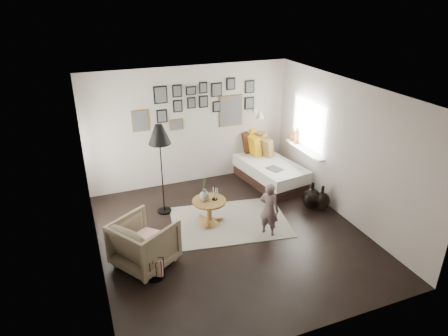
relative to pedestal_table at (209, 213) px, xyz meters
name	(u,v)px	position (x,y,z in m)	size (l,w,h in m)	color
ground	(232,235)	(0.24, -0.52, -0.23)	(4.80, 4.80, 0.00)	black
wall_back	(190,126)	(0.24, 1.88, 1.07)	(4.50, 4.50, 0.00)	#AFA499
wall_front	(312,250)	(0.24, -2.92, 1.07)	(4.50, 4.50, 0.00)	#AFA499
wall_left	(91,192)	(-2.01, -0.52, 1.07)	(4.80, 4.80, 0.00)	#AFA499
wall_right	(345,151)	(2.49, -0.52, 1.07)	(4.80, 4.80, 0.00)	#AFA499
ceiling	(233,91)	(0.24, -0.52, 2.37)	(4.80, 4.80, 0.00)	white
door_left	(88,175)	(-2.00, 0.68, 0.82)	(0.00, 2.14, 2.14)	white
window_right	(301,145)	(2.41, 0.82, 0.71)	(0.15, 1.32, 1.30)	white
gallery_wall	(202,105)	(0.52, 1.87, 1.52)	(2.74, 0.03, 1.08)	brown
wall_sconce	(260,115)	(1.79, 1.62, 1.24)	(0.18, 0.36, 0.16)	white
rug	(230,222)	(0.37, -0.10, -0.22)	(2.15, 1.50, 0.01)	silver
pedestal_table	(209,213)	(0.00, 0.00, 0.00)	(0.62, 0.62, 0.49)	brown
vase	(204,194)	(-0.08, 0.02, 0.40)	(0.18, 0.18, 0.44)	black
candles	(215,194)	(0.11, 0.00, 0.38)	(0.11, 0.11, 0.23)	black
daybed	(263,164)	(1.81, 1.43, 0.11)	(1.25, 2.32, 1.08)	black
magazine_on_daybed	(275,169)	(1.76, 0.77, 0.28)	(0.24, 0.33, 0.02)	black
armchair	(145,243)	(-1.34, -0.75, 0.17)	(0.84, 0.86, 0.78)	#70644B
armchair_cushion	(145,236)	(-1.31, -0.70, 0.25)	(0.36, 0.36, 0.09)	silver
floor_lamp	(159,138)	(-0.68, 0.74, 1.32)	(0.42, 0.42, 1.79)	black
magazine_basket	(155,267)	(-1.28, -1.13, -0.05)	(0.36, 0.36, 0.36)	black
demijohn_large	(312,199)	(2.08, -0.22, -0.01)	(0.38, 0.38, 0.57)	black
demijohn_small	(322,201)	(2.24, -0.34, -0.03)	(0.33, 0.33, 0.52)	black
child	(269,209)	(0.86, -0.71, 0.27)	(0.36, 0.24, 1.00)	#655050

